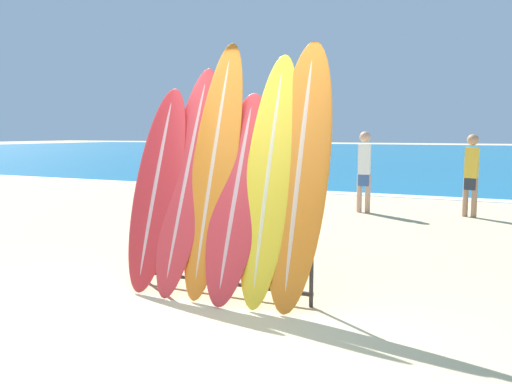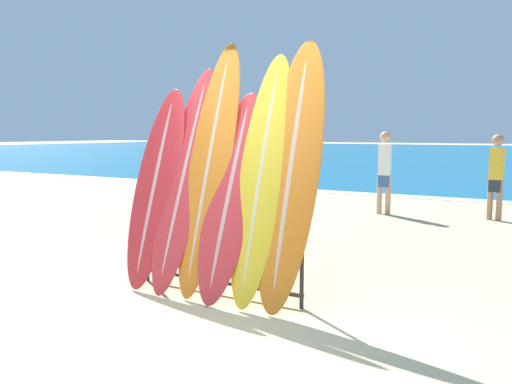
{
  "view_description": "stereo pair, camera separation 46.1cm",
  "coord_description": "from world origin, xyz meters",
  "px_view_note": "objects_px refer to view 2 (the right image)",
  "views": [
    {
      "loc": [
        2.2,
        -3.52,
        1.61
      ],
      "look_at": [
        -0.1,
        1.58,
        0.95
      ],
      "focal_mm": 35.0,
      "sensor_mm": 36.0,
      "label": 1
    },
    {
      "loc": [
        2.61,
        -3.32,
        1.61
      ],
      "look_at": [
        -0.1,
        1.58,
        0.95
      ],
      "focal_mm": 35.0,
      "sensor_mm": 36.0,
      "label": 2
    }
  ],
  "objects_px": {
    "surfboard_slot_0": "(156,186)",
    "surfboard_slot_5": "(291,172)",
    "surfboard_slot_4": "(262,177)",
    "surfboard_rack": "(217,245)",
    "person_mid_beach": "(384,169)",
    "surfboard_slot_3": "(231,194)",
    "person_near_water": "(496,174)",
    "surfboard_slot_1": "(185,176)",
    "surfboard_slot_2": "(210,166)"
  },
  "relations": [
    {
      "from": "surfboard_slot_0",
      "to": "person_mid_beach",
      "type": "height_order",
      "value": "surfboard_slot_0"
    },
    {
      "from": "person_near_water",
      "to": "surfboard_slot_4",
      "type": "bearing_deg",
      "value": -90.81
    },
    {
      "from": "surfboard_slot_4",
      "to": "surfboard_rack",
      "type": "bearing_deg",
      "value": -172.75
    },
    {
      "from": "person_near_water",
      "to": "surfboard_slot_3",
      "type": "bearing_deg",
      "value": -93.42
    },
    {
      "from": "person_near_water",
      "to": "person_mid_beach",
      "type": "xyz_separation_m",
      "value": [
        -1.99,
        -0.28,
        0.03
      ]
    },
    {
      "from": "surfboard_rack",
      "to": "surfboard_slot_4",
      "type": "height_order",
      "value": "surfboard_slot_4"
    },
    {
      "from": "surfboard_slot_5",
      "to": "surfboard_slot_4",
      "type": "bearing_deg",
      "value": -175.17
    },
    {
      "from": "surfboard_slot_5",
      "to": "person_mid_beach",
      "type": "xyz_separation_m",
      "value": [
        -0.6,
        5.7,
        -0.36
      ]
    },
    {
      "from": "surfboard_slot_3",
      "to": "person_mid_beach",
      "type": "relative_size",
      "value": 1.24
    },
    {
      "from": "person_near_water",
      "to": "person_mid_beach",
      "type": "height_order",
      "value": "person_mid_beach"
    },
    {
      "from": "surfboard_slot_1",
      "to": "surfboard_slot_3",
      "type": "bearing_deg",
      "value": -6.04
    },
    {
      "from": "surfboard_slot_3",
      "to": "surfboard_slot_4",
      "type": "relative_size",
      "value": 0.85
    },
    {
      "from": "surfboard_rack",
      "to": "person_near_water",
      "type": "relative_size",
      "value": 1.18
    },
    {
      "from": "surfboard_slot_1",
      "to": "surfboard_slot_3",
      "type": "xyz_separation_m",
      "value": [
        0.6,
        -0.06,
        -0.15
      ]
    },
    {
      "from": "surfboard_rack",
      "to": "person_mid_beach",
      "type": "height_order",
      "value": "person_mid_beach"
    },
    {
      "from": "surfboard_slot_5",
      "to": "person_mid_beach",
      "type": "distance_m",
      "value": 5.74
    },
    {
      "from": "surfboard_rack",
      "to": "surfboard_slot_5",
      "type": "bearing_deg",
      "value": 6.31
    },
    {
      "from": "surfboard_slot_2",
      "to": "surfboard_slot_4",
      "type": "bearing_deg",
      "value": -3.18
    },
    {
      "from": "surfboard_slot_2",
      "to": "person_near_water",
      "type": "relative_size",
      "value": 1.61
    },
    {
      "from": "surfboard_slot_3",
      "to": "surfboard_slot_1",
      "type": "bearing_deg",
      "value": 173.96
    },
    {
      "from": "surfboard_slot_0",
      "to": "surfboard_slot_2",
      "type": "bearing_deg",
      "value": 7.09
    },
    {
      "from": "surfboard_slot_4",
      "to": "person_mid_beach",
      "type": "relative_size",
      "value": 1.46
    },
    {
      "from": "surfboard_rack",
      "to": "surfboard_slot_0",
      "type": "distance_m",
      "value": 0.96
    },
    {
      "from": "surfboard_slot_2",
      "to": "surfboard_slot_3",
      "type": "distance_m",
      "value": 0.41
    },
    {
      "from": "surfboard_slot_2",
      "to": "surfboard_slot_3",
      "type": "height_order",
      "value": "surfboard_slot_2"
    },
    {
      "from": "person_near_water",
      "to": "person_mid_beach",
      "type": "bearing_deg",
      "value": -157.11
    },
    {
      "from": "surfboard_slot_3",
      "to": "surfboard_slot_4",
      "type": "distance_m",
      "value": 0.37
    },
    {
      "from": "surfboard_slot_3",
      "to": "person_near_water",
      "type": "xyz_separation_m",
      "value": [
        2.0,
        6.06,
        -0.15
      ]
    },
    {
      "from": "surfboard_slot_0",
      "to": "surfboard_slot_5",
      "type": "height_order",
      "value": "surfboard_slot_5"
    },
    {
      "from": "person_mid_beach",
      "to": "surfboard_slot_0",
      "type": "bearing_deg",
      "value": 77.5
    },
    {
      "from": "surfboard_slot_1",
      "to": "person_near_water",
      "type": "bearing_deg",
      "value": 66.57
    },
    {
      "from": "surfboard_slot_2",
      "to": "person_mid_beach",
      "type": "relative_size",
      "value": 1.56
    },
    {
      "from": "surfboard_rack",
      "to": "person_mid_beach",
      "type": "bearing_deg",
      "value": 88.39
    },
    {
      "from": "surfboard_slot_0",
      "to": "person_mid_beach",
      "type": "relative_size",
      "value": 1.28
    },
    {
      "from": "person_near_water",
      "to": "person_mid_beach",
      "type": "distance_m",
      "value": 2.01
    },
    {
      "from": "surfboard_slot_1",
      "to": "person_near_water",
      "type": "relative_size",
      "value": 1.46
    },
    {
      "from": "surfboard_rack",
      "to": "surfboard_slot_2",
      "type": "relative_size",
      "value": 0.73
    },
    {
      "from": "surfboard_slot_2",
      "to": "person_near_water",
      "type": "bearing_deg",
      "value": 68.92
    },
    {
      "from": "surfboard_slot_1",
      "to": "surfboard_slot_5",
      "type": "xyz_separation_m",
      "value": [
        1.21,
        0.01,
        0.09
      ]
    },
    {
      "from": "surfboard_slot_3",
      "to": "surfboard_rack",
      "type": "bearing_deg",
      "value": -177.1
    },
    {
      "from": "surfboard_rack",
      "to": "surfboard_slot_0",
      "type": "xyz_separation_m",
      "value": [
        -0.79,
        0.01,
        0.56
      ]
    },
    {
      "from": "surfboard_slot_2",
      "to": "surfboard_slot_0",
      "type": "bearing_deg",
      "value": -172.91
    },
    {
      "from": "surfboard_slot_0",
      "to": "surfboard_slot_4",
      "type": "relative_size",
      "value": 0.88
    },
    {
      "from": "surfboard_rack",
      "to": "person_mid_beach",
      "type": "relative_size",
      "value": 1.15
    },
    {
      "from": "surfboard_slot_3",
      "to": "surfboard_slot_5",
      "type": "relative_size",
      "value": 0.81
    },
    {
      "from": "surfboard_slot_2",
      "to": "person_mid_beach",
      "type": "height_order",
      "value": "surfboard_slot_2"
    },
    {
      "from": "surfboard_slot_0",
      "to": "person_near_water",
      "type": "height_order",
      "value": "surfboard_slot_0"
    },
    {
      "from": "surfboard_rack",
      "to": "surfboard_slot_1",
      "type": "height_order",
      "value": "surfboard_slot_1"
    },
    {
      "from": "surfboard_slot_3",
      "to": "person_near_water",
      "type": "height_order",
      "value": "surfboard_slot_3"
    },
    {
      "from": "surfboard_slot_1",
      "to": "surfboard_slot_5",
      "type": "distance_m",
      "value": 1.22
    }
  ]
}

